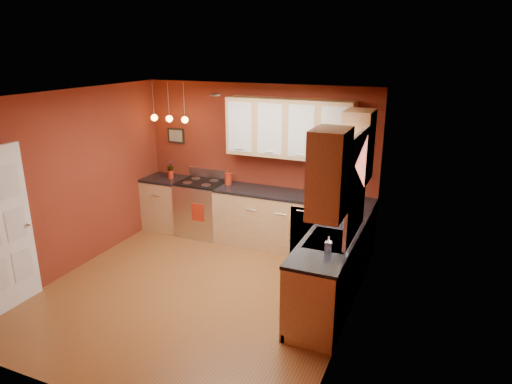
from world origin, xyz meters
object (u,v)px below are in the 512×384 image
at_px(red_canister, 228,179).
at_px(soap_pump, 329,244).
at_px(coffee_maker, 332,189).
at_px(gas_range, 202,208).
at_px(sink, 329,241).

xyz_separation_m(red_canister, soap_pump, (2.22, -1.93, -0.01)).
height_order(red_canister, soap_pump, red_canister).
relative_size(red_canister, soap_pump, 1.09).
bearing_deg(soap_pump, coffee_maker, 102.74).
bearing_deg(coffee_maker, soap_pump, -81.75).
distance_m(gas_range, red_canister, 0.74).
bearing_deg(sink, coffee_maker, 102.98).
bearing_deg(soap_pump, gas_range, 145.60).
bearing_deg(red_canister, soap_pump, -41.04).
bearing_deg(gas_range, soap_pump, -34.40).
bearing_deg(gas_range, red_canister, 10.11).
bearing_deg(coffee_maker, red_canister, 175.41).
height_order(coffee_maker, soap_pump, coffee_maker).
xyz_separation_m(sink, soap_pump, (0.07, -0.34, 0.11)).
distance_m(red_canister, soap_pump, 2.94).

